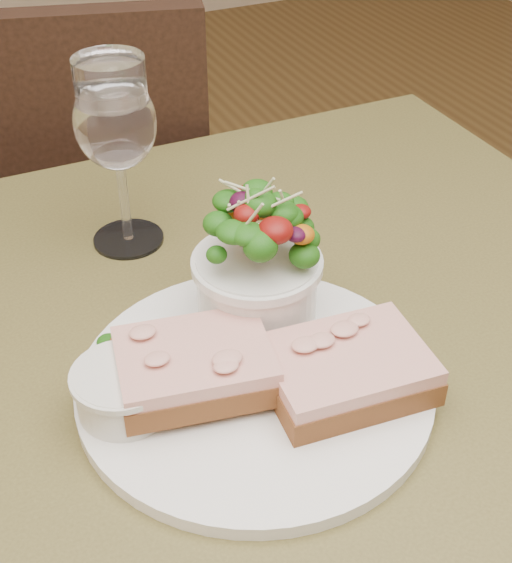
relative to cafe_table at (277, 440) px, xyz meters
name	(u,v)px	position (x,y,z in m)	size (l,w,h in m)	color
cafe_table	(277,440)	(0.00, 0.00, 0.00)	(0.80, 0.80, 0.75)	#49421F
chair_far	(88,326)	(-0.04, 0.66, -0.36)	(0.51, 0.51, 0.90)	black
dinner_plate	(255,383)	(-0.03, -0.02, 0.11)	(0.28, 0.28, 0.01)	white
sandwich_front	(346,370)	(0.03, -0.06, 0.13)	(0.13, 0.10, 0.03)	#482613
sandwich_back	(195,366)	(-0.08, -0.02, 0.14)	(0.13, 0.10, 0.03)	#482613
ramekin	(123,389)	(-0.13, -0.01, 0.13)	(0.07, 0.07, 0.04)	silver
salad_bowl	(257,260)	(0.00, 0.04, 0.17)	(0.10, 0.10, 0.13)	white
garnish	(121,349)	(-0.12, 0.04, 0.12)	(0.05, 0.04, 0.02)	#0C3D0B
wine_glass	(116,128)	(-0.06, 0.22, 0.22)	(0.08, 0.08, 0.18)	white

